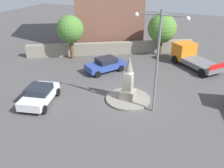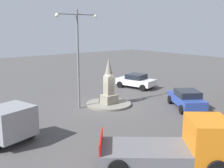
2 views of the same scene
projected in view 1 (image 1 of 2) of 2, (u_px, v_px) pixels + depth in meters
ground_plane at (128, 100)px, 18.90m from camera, size 80.00×80.00×0.00m
traffic_island at (128, 99)px, 18.87m from camera, size 3.53×3.53×0.17m
monument at (129, 82)px, 18.19m from camera, size 1.10×1.10×3.52m
streetlamp at (158, 54)px, 15.45m from camera, size 3.42×0.28×7.25m
car_blue_waiting at (105, 64)px, 23.60m from camera, size 3.54×4.16×1.41m
car_white_parked_right at (39, 95)px, 18.15m from camera, size 2.82×4.15×1.42m
truck_orange_near_island at (191, 56)px, 24.92m from camera, size 5.59×5.17×2.16m
stone_boundary_wall at (112, 48)px, 28.30m from camera, size 17.38×10.79×1.42m
tree_near_wall at (162, 28)px, 26.91m from camera, size 3.28×3.28×4.81m
tree_mid_cluster at (70, 29)px, 25.73m from camera, size 2.96×2.96×4.86m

